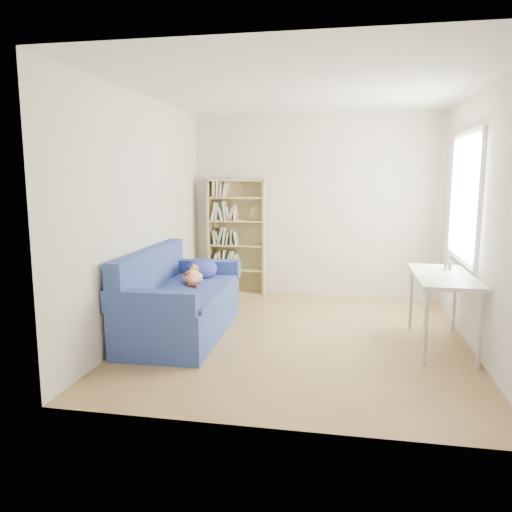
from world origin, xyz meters
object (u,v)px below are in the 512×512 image
at_px(sofa, 179,302).
at_px(pen_cup, 448,264).
at_px(bookshelf, 237,242).
at_px(desk, 443,282).

distance_m(sofa, pen_cup, 2.92).
relative_size(bookshelf, desk, 1.36).
height_order(bookshelf, pen_cup, bookshelf).
distance_m(bookshelf, desk, 3.16).
bearing_deg(pen_cup, sofa, -172.78).
bearing_deg(bookshelf, desk, -36.18).
xyz_separation_m(sofa, desk, (2.77, 0.08, 0.33)).
xyz_separation_m(sofa, bookshelf, (0.22, 1.94, 0.42)).
relative_size(sofa, pen_cup, 12.16).
xyz_separation_m(bookshelf, desk, (2.55, -1.86, -0.10)).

